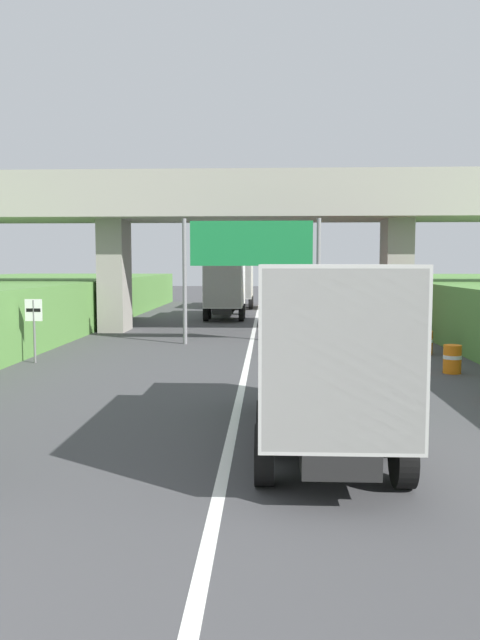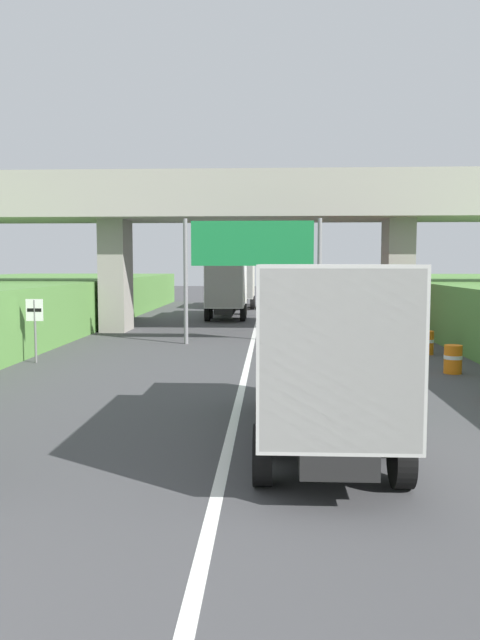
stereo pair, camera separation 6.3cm
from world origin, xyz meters
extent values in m
cube|color=white|center=(0.00, 27.92, 0.00)|extent=(0.20, 95.84, 0.01)
cube|color=#9E998E|center=(0.00, 34.90, 6.21)|extent=(40.00, 4.80, 1.10)
cube|color=#9E998E|center=(0.00, 32.68, 7.31)|extent=(40.00, 0.36, 1.10)
cube|color=#9E998E|center=(0.00, 37.12, 7.31)|extent=(40.00, 0.36, 1.10)
cube|color=gray|center=(-7.15, 34.90, 2.83)|extent=(1.30, 2.20, 5.66)
cube|color=gray|center=(7.15, 34.90, 2.83)|extent=(1.30, 2.20, 5.66)
cylinder|color=slate|center=(-2.85, 29.78, 2.68)|extent=(0.18, 0.18, 5.36)
cylinder|color=slate|center=(2.85, 29.78, 2.68)|extent=(0.18, 0.18, 5.36)
cube|color=#167238|center=(0.00, 29.78, 4.31)|extent=(5.20, 0.12, 1.90)
cube|color=white|center=(0.00, 29.77, 4.31)|extent=(4.89, 0.01, 1.67)
cylinder|color=slate|center=(-7.40, 24.38, 1.10)|extent=(0.08, 0.08, 2.20)
cube|color=white|center=(-7.40, 24.37, 1.85)|extent=(0.60, 0.03, 0.76)
cube|color=black|center=(-7.40, 24.35, 1.85)|extent=(0.50, 0.01, 0.12)
cube|color=black|center=(-1.95, 43.03, 0.66)|extent=(1.10, 7.30, 0.36)
cube|color=black|center=(-1.95, 45.63, 1.89)|extent=(2.10, 2.10, 2.10)
cube|color=#2D3842|center=(-1.95, 46.65, 2.19)|extent=(1.89, 0.06, 0.90)
cube|color=silver|center=(-1.95, 41.98, 2.14)|extent=(2.30, 5.20, 2.60)
cube|color=#A8A8A4|center=(-1.95, 39.40, 2.14)|extent=(2.21, 0.04, 2.50)
cylinder|color=black|center=(-2.92, 45.63, 0.48)|extent=(0.30, 0.96, 0.96)
cylinder|color=black|center=(-0.98, 45.63, 0.48)|extent=(0.30, 0.96, 0.96)
cylinder|color=black|center=(-3.02, 40.55, 0.48)|extent=(0.30, 0.96, 0.96)
cylinder|color=black|center=(-0.88, 40.55, 0.48)|extent=(0.30, 0.96, 0.96)
cylinder|color=black|center=(-3.02, 42.24, 0.48)|extent=(0.30, 0.96, 0.96)
cylinder|color=black|center=(-0.88, 42.24, 0.48)|extent=(0.30, 0.96, 0.96)
cube|color=black|center=(-1.66, 52.79, 0.66)|extent=(1.10, 7.30, 0.36)
cube|color=orange|center=(-1.66, 55.39, 1.89)|extent=(2.10, 2.10, 2.10)
cube|color=#2D3842|center=(-1.66, 56.41, 2.19)|extent=(1.89, 0.06, 0.90)
cube|color=#B7B7B2|center=(-1.66, 51.74, 2.14)|extent=(2.30, 5.20, 2.60)
cube|color=gray|center=(-1.66, 49.16, 2.14)|extent=(2.21, 0.04, 2.50)
cylinder|color=black|center=(-2.63, 55.39, 0.48)|extent=(0.30, 0.96, 0.96)
cylinder|color=black|center=(-0.69, 55.39, 0.48)|extent=(0.30, 0.96, 0.96)
cylinder|color=black|center=(-2.73, 50.31, 0.48)|extent=(0.30, 0.96, 0.96)
cylinder|color=black|center=(-0.59, 50.31, 0.48)|extent=(0.30, 0.96, 0.96)
cylinder|color=black|center=(-2.73, 52.00, 0.48)|extent=(0.30, 0.96, 0.96)
cylinder|color=black|center=(-0.59, 52.00, 0.48)|extent=(0.30, 0.96, 0.96)
cube|color=black|center=(1.74, 15.10, 0.66)|extent=(1.10, 7.30, 0.36)
cube|color=#236B38|center=(1.74, 17.70, 1.89)|extent=(2.10, 2.10, 2.10)
cube|color=#2D3842|center=(1.74, 18.72, 2.19)|extent=(1.89, 0.06, 0.90)
cube|color=#B7B7B2|center=(1.74, 14.05, 2.14)|extent=(2.30, 5.20, 2.60)
cube|color=gray|center=(1.74, 11.47, 2.14)|extent=(2.21, 0.04, 2.50)
cylinder|color=black|center=(0.77, 17.70, 0.48)|extent=(0.30, 0.96, 0.96)
cylinder|color=black|center=(2.71, 17.70, 0.48)|extent=(0.30, 0.96, 0.96)
cylinder|color=black|center=(0.67, 12.62, 0.48)|extent=(0.30, 0.96, 0.96)
cylinder|color=black|center=(2.81, 12.62, 0.48)|extent=(0.30, 0.96, 0.96)
cylinder|color=black|center=(0.67, 14.31, 0.48)|extent=(0.30, 0.96, 0.96)
cylinder|color=black|center=(2.81, 14.31, 0.48)|extent=(0.30, 0.96, 0.96)
cube|color=red|center=(4.97, 33.73, 0.70)|extent=(1.76, 4.10, 0.76)
cube|color=red|center=(4.97, 33.58, 1.40)|extent=(1.56, 1.90, 0.64)
cube|color=#2D3842|center=(4.97, 32.66, 1.40)|extent=(1.44, 0.06, 0.54)
cylinder|color=black|center=(4.15, 35.00, 0.32)|extent=(0.22, 0.64, 0.64)
cylinder|color=black|center=(5.79, 35.00, 0.32)|extent=(0.22, 0.64, 0.64)
cylinder|color=black|center=(4.15, 32.46, 0.32)|extent=(0.22, 0.64, 0.64)
cylinder|color=black|center=(5.79, 32.46, 0.32)|extent=(0.22, 0.64, 0.64)
cube|color=gold|center=(1.64, 51.47, 0.70)|extent=(1.76, 4.10, 0.76)
cube|color=gold|center=(1.64, 51.32, 1.40)|extent=(1.56, 1.90, 0.64)
cube|color=#2D3842|center=(1.64, 50.40, 1.40)|extent=(1.44, 0.06, 0.54)
cylinder|color=black|center=(0.82, 52.74, 0.32)|extent=(0.22, 0.64, 0.64)
cylinder|color=black|center=(2.46, 52.74, 0.32)|extent=(0.22, 0.64, 0.64)
cylinder|color=black|center=(0.82, 50.20, 0.32)|extent=(0.22, 0.64, 0.64)
cylinder|color=black|center=(2.46, 50.20, 0.32)|extent=(0.22, 0.64, 0.64)
cylinder|color=orange|center=(6.54, 22.92, 0.45)|extent=(0.56, 0.56, 0.90)
cylinder|color=white|center=(6.54, 22.92, 0.52)|extent=(0.57, 0.57, 0.12)
cylinder|color=orange|center=(6.73, 27.11, 0.45)|extent=(0.56, 0.56, 0.90)
cylinder|color=white|center=(6.73, 27.11, 0.52)|extent=(0.57, 0.57, 0.12)
camera|label=1|loc=(0.72, 3.10, 3.45)|focal=35.15mm
camera|label=2|loc=(0.79, 3.10, 3.45)|focal=35.15mm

